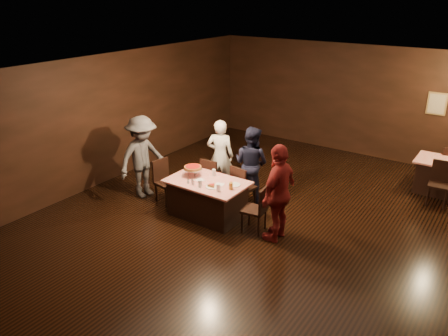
{
  "coord_description": "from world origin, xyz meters",
  "views": [
    {
      "loc": [
        3.87,
        -6.75,
        4.32
      ],
      "look_at": [
        -0.73,
        -0.08,
        1.0
      ],
      "focal_mm": 35.0,
      "sensor_mm": 36.0,
      "label": 1
    }
  ],
  "objects_px": {
    "pizza_stand": "(193,168)",
    "glass_front_left": "(200,184)",
    "chair_far_left": "(213,178)",
    "chair_far_right": "(244,186)",
    "glass_back": "(214,173)",
    "chair_end_left": "(167,182)",
    "diner_navy_hoodie": "(251,164)",
    "back_table": "(444,177)",
    "glass_amber": "(231,186)",
    "main_table": "(208,198)",
    "diner_grey_knit": "(143,157)",
    "chair_back_near": "(439,184)",
    "diner_white_jacket": "(220,156)",
    "diner_red_shirt": "(279,193)",
    "plate_empty": "(234,185)",
    "glass_front_right": "(218,188)",
    "chair_end_right": "(254,209)"
  },
  "relations": [
    {
      "from": "back_table",
      "to": "chair_end_left",
      "type": "relative_size",
      "value": 1.37
    },
    {
      "from": "chair_far_left",
      "to": "chair_far_right",
      "type": "height_order",
      "value": "same"
    },
    {
      "from": "glass_amber",
      "to": "chair_far_right",
      "type": "bearing_deg",
      "value": 104.04
    },
    {
      "from": "chair_far_right",
      "to": "back_table",
      "type": "bearing_deg",
      "value": -127.91
    },
    {
      "from": "chair_back_near",
      "to": "glass_front_left",
      "type": "xyz_separation_m",
      "value": [
        -3.72,
        -3.51,
        0.37
      ]
    },
    {
      "from": "main_table",
      "to": "diner_grey_knit",
      "type": "xyz_separation_m",
      "value": [
        -1.74,
        -0.03,
        0.54
      ]
    },
    {
      "from": "diner_navy_hoodie",
      "to": "diner_grey_knit",
      "type": "xyz_separation_m",
      "value": [
        -2.05,
        -1.21,
        0.09
      ]
    },
    {
      "from": "plate_empty",
      "to": "diner_red_shirt",
      "type": "bearing_deg",
      "value": -6.55
    },
    {
      "from": "glass_back",
      "to": "chair_end_left",
      "type": "bearing_deg",
      "value": -164.05
    },
    {
      "from": "diner_white_jacket",
      "to": "glass_front_left",
      "type": "relative_size",
      "value": 12.0
    },
    {
      "from": "main_table",
      "to": "chair_back_near",
      "type": "distance_m",
      "value": 4.96
    },
    {
      "from": "main_table",
      "to": "pizza_stand",
      "type": "relative_size",
      "value": 4.21
    },
    {
      "from": "chair_far_left",
      "to": "diner_grey_knit",
      "type": "relative_size",
      "value": 0.51
    },
    {
      "from": "diner_grey_knit",
      "to": "diner_red_shirt",
      "type": "bearing_deg",
      "value": -80.01
    },
    {
      "from": "back_table",
      "to": "glass_amber",
      "type": "xyz_separation_m",
      "value": [
        -3.17,
        -3.96,
        0.46
      ]
    },
    {
      "from": "back_table",
      "to": "chair_back_near",
      "type": "relative_size",
      "value": 1.37
    },
    {
      "from": "main_table",
      "to": "chair_far_right",
      "type": "relative_size",
      "value": 1.68
    },
    {
      "from": "chair_back_near",
      "to": "glass_amber",
      "type": "height_order",
      "value": "chair_back_near"
    },
    {
      "from": "pizza_stand",
      "to": "glass_front_left",
      "type": "distance_m",
      "value": 0.58
    },
    {
      "from": "diner_grey_knit",
      "to": "diner_white_jacket",
      "type": "bearing_deg",
      "value": -36.8
    },
    {
      "from": "chair_far_left",
      "to": "glass_front_right",
      "type": "relative_size",
      "value": 6.79
    },
    {
      "from": "chair_far_right",
      "to": "glass_front_left",
      "type": "bearing_deg",
      "value": 80.48
    },
    {
      "from": "glass_front_left",
      "to": "glass_front_right",
      "type": "bearing_deg",
      "value": 7.13
    },
    {
      "from": "diner_navy_hoodie",
      "to": "pizza_stand",
      "type": "xyz_separation_m",
      "value": [
        -0.71,
        -1.13,
        0.12
      ]
    },
    {
      "from": "glass_amber",
      "to": "glass_back",
      "type": "distance_m",
      "value": 0.74
    },
    {
      "from": "diner_grey_knit",
      "to": "glass_front_left",
      "type": "height_order",
      "value": "diner_grey_knit"
    },
    {
      "from": "back_table",
      "to": "glass_back",
      "type": "relative_size",
      "value": 9.29
    },
    {
      "from": "diner_white_jacket",
      "to": "pizza_stand",
      "type": "bearing_deg",
      "value": 71.72
    },
    {
      "from": "back_table",
      "to": "glass_amber",
      "type": "bearing_deg",
      "value": -128.67
    },
    {
      "from": "diner_red_shirt",
      "to": "plate_empty",
      "type": "distance_m",
      "value": 1.05
    },
    {
      "from": "chair_end_left",
      "to": "glass_front_left",
      "type": "relative_size",
      "value": 6.79
    },
    {
      "from": "pizza_stand",
      "to": "main_table",
      "type": "bearing_deg",
      "value": -7.13
    },
    {
      "from": "main_table",
      "to": "diner_grey_knit",
      "type": "relative_size",
      "value": 0.87
    },
    {
      "from": "main_table",
      "to": "diner_red_shirt",
      "type": "height_order",
      "value": "diner_red_shirt"
    },
    {
      "from": "diner_white_jacket",
      "to": "glass_front_left",
      "type": "bearing_deg",
      "value": 87.05
    },
    {
      "from": "chair_far_left",
      "to": "diner_grey_knit",
      "type": "bearing_deg",
      "value": 26.14
    },
    {
      "from": "chair_end_right",
      "to": "chair_far_right",
      "type": "bearing_deg",
      "value": -144.28
    },
    {
      "from": "glass_front_left",
      "to": "glass_amber",
      "type": "height_order",
      "value": "same"
    },
    {
      "from": "chair_back_near",
      "to": "glass_back",
      "type": "bearing_deg",
      "value": -147.78
    },
    {
      "from": "diner_navy_hoodie",
      "to": "glass_back",
      "type": "relative_size",
      "value": 11.87
    },
    {
      "from": "chair_end_right",
      "to": "glass_back",
      "type": "height_order",
      "value": "chair_end_right"
    },
    {
      "from": "glass_back",
      "to": "diner_navy_hoodie",
      "type": "bearing_deg",
      "value": 67.74
    },
    {
      "from": "chair_far_right",
      "to": "diner_white_jacket",
      "type": "bearing_deg",
      "value": -16.01
    },
    {
      "from": "glass_amber",
      "to": "main_table",
      "type": "bearing_deg",
      "value": 175.24
    },
    {
      "from": "back_table",
      "to": "plate_empty",
      "type": "relative_size",
      "value": 5.2
    },
    {
      "from": "chair_far_left",
      "to": "glass_back",
      "type": "bearing_deg",
      "value": 123.69
    },
    {
      "from": "diner_white_jacket",
      "to": "glass_front_right",
      "type": "distance_m",
      "value": 1.71
    },
    {
      "from": "chair_far_right",
      "to": "chair_back_near",
      "type": "xyz_separation_m",
      "value": [
        3.37,
        2.46,
        0.0
      ]
    },
    {
      "from": "chair_back_near",
      "to": "diner_grey_knit",
      "type": "bearing_deg",
      "value": -154.59
    },
    {
      "from": "diner_red_shirt",
      "to": "chair_end_right",
      "type": "bearing_deg",
      "value": -86.56
    }
  ]
}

